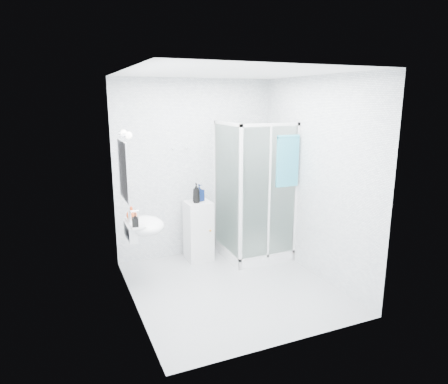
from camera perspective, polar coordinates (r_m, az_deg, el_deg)
name	(u,v)px	position (r m, az deg, el deg)	size (l,w,h in m)	color
room	(232,186)	(4.74, 1.12, 0.82)	(2.40, 2.60, 2.60)	white
shower_enclosure	(251,229)	(5.91, 3.94, -5.24)	(0.90, 0.95, 2.00)	white
wall_basin	(143,226)	(4.99, -11.49, -4.79)	(0.46, 0.56, 0.35)	white
mirror	(123,171)	(4.79, -14.20, 2.99)	(0.02, 0.60, 0.70)	white
vanity_lights	(125,134)	(4.75, -13.89, 8.03)	(0.10, 0.40, 0.08)	silver
wall_hooks	(180,149)	(5.76, -6.35, 6.19)	(0.23, 0.06, 0.03)	silver
storage_cabinet	(198,231)	(5.86, -3.67, -5.52)	(0.36, 0.39, 0.87)	silver
hand_towel	(288,160)	(5.49, 9.07, 4.57)	(0.33, 0.05, 0.70)	teal
shampoo_bottle_a	(196,193)	(5.66, -3.97, -0.15)	(0.11, 0.11, 0.28)	black
shampoo_bottle_b	(199,193)	(5.76, -3.56, -0.10)	(0.11, 0.11, 0.25)	#0C1C4A
soap_dispenser_orange	(131,213)	(5.04, -13.09, -2.93)	(0.13, 0.13, 0.17)	#D44719
soap_dispenser_black	(135,220)	(4.75, -12.55, -3.92)	(0.07, 0.07, 0.16)	black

